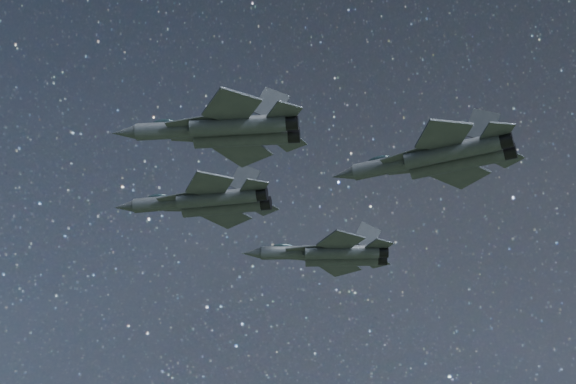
# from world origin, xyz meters

# --- Properties ---
(jet_lead) EXTENTS (19.27, 13.50, 4.86)m
(jet_lead) POSITION_xyz_m (-10.74, 6.72, 150.28)
(jet_lead) COLOR #2F343A
(jet_left) EXTENTS (17.86, 12.16, 4.49)m
(jet_left) POSITION_xyz_m (1.53, 15.02, 145.87)
(jet_left) COLOR #2F343A
(jet_right) EXTENTS (18.26, 12.57, 4.58)m
(jet_right) POSITION_xyz_m (-2.10, -10.89, 146.98)
(jet_right) COLOR #2F343A
(jet_slot) EXTENTS (18.76, 13.13, 4.73)m
(jet_slot) POSITION_xyz_m (16.13, -1.33, 146.65)
(jet_slot) COLOR #2F343A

